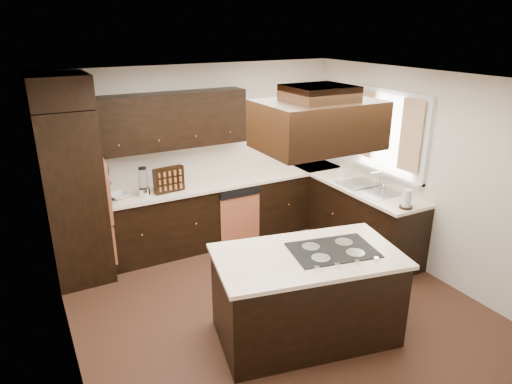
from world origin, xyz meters
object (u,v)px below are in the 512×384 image
oven_column (74,197)px  island (306,297)px  range_hood (318,124)px  spice_rack (169,180)px

oven_column → island: 2.99m
oven_column → island: bearing=-52.2°
oven_column → range_hood: 3.13m
oven_column → spice_rack: oven_column is taller
island → spice_rack: 2.47m
island → range_hood: bearing=46.1°
island → range_hood: 1.72m
spice_rack → range_hood: bearing=-79.7°
oven_column → spice_rack: size_ratio=5.28×
oven_column → range_hood: bearing=-50.3°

